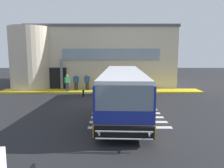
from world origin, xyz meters
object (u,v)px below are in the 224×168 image
Objects in this scene: passenger_at_curb_edge at (87,81)px; passenger_near_column at (67,82)px; bus_main_foreground at (123,90)px; passenger_by_doorway at (76,81)px; entry_support_column at (62,74)px.

passenger_near_column is at bearing -152.80° from passenger_at_curb_edge.
bus_main_foreground reaches higher than passenger_at_curb_edge.
passenger_near_column and passenger_by_doorway have the same top height.
passenger_near_column is 1.13m from passenger_by_doorway.
entry_support_column reaches higher than bus_main_foreground.
entry_support_column is at bearing 127.79° from bus_main_foreground.
passenger_at_curb_edge is (1.88, 0.96, 0.00)m from passenger_near_column.
passenger_by_doorway and passenger_at_curb_edge have the same top height.
bus_main_foreground is 7.51× the size of passenger_at_curb_edge.
entry_support_column reaches higher than passenger_at_curb_edge.
entry_support_column is 1.70m from passenger_by_doorway.
passenger_by_doorway is at bearing 120.97° from bus_main_foreground.
passenger_near_column and passenger_at_curb_edge have the same top height.
entry_support_column is 1.88× the size of passenger_by_doorway.
entry_support_column is at bearing 167.97° from passenger_by_doorway.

